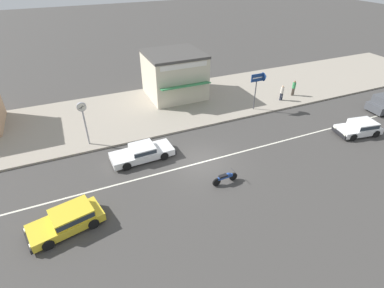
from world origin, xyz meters
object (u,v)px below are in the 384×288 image
Objects in this scene: sedan_white_1 at (143,152)px; arrow_signboard at (263,78)px; street_clock at (83,113)px; hatchback_white_2 at (360,127)px; pedestrian_near_clock at (294,87)px; shopfront_far_kios at (174,74)px; motorcycle_0 at (225,178)px; hatchback_yellow_3 at (68,219)px; pedestrian_mid_kerb at (282,92)px.

arrow_signboard is (12.28, 3.36, 2.53)m from sedan_white_1.
sedan_white_1 is at bearing -45.21° from street_clock.
street_clock reaches higher than hatchback_white_2.
pedestrian_near_clock reaches higher than sedan_white_1.
pedestrian_near_clock is (-0.04, 8.18, 0.47)m from hatchback_white_2.
pedestrian_near_clock is 12.20m from shopfront_far_kios.
motorcycle_0 is 16.00m from pedestrian_near_clock.
motorcycle_0 is at bearing -0.88° from hatchback_yellow_3.
street_clock reaches higher than sedan_white_1.
sedan_white_1 is at bearing 167.76° from hatchback_white_2.
shopfront_far_kios is (1.97, 14.22, 1.91)m from motorcycle_0.
sedan_white_1 is 7.14m from hatchback_yellow_3.
sedan_white_1 is at bearing 40.63° from hatchback_yellow_3.
hatchback_yellow_3 is 9.54m from motorcycle_0.
sedan_white_1 is at bearing 130.66° from motorcycle_0.
street_clock reaches higher than motorcycle_0.
pedestrian_mid_kerb is at bearing -164.96° from pedestrian_near_clock.
arrow_signboard is 2.21× the size of pedestrian_near_clock.
pedestrian_mid_kerb is (-1.86, -0.50, -0.02)m from pedestrian_near_clock.
hatchback_yellow_3 is 24.35m from pedestrian_near_clock.
hatchback_white_2 is 0.91× the size of hatchback_yellow_3.
motorcycle_0 is 0.30× the size of shopfront_far_kios.
sedan_white_1 is 6.33m from motorcycle_0.
hatchback_white_2 is 2.07× the size of motorcycle_0.
shopfront_far_kios is at bearing 135.57° from arrow_signboard.
shopfront_far_kios is at bearing 57.12° from sedan_white_1.
hatchback_yellow_3 is 2.28× the size of motorcycle_0.
hatchback_yellow_3 is 1.20× the size of arrow_signboard.
arrow_signboard is at bearing -167.32° from pedestrian_near_clock.
hatchback_yellow_3 is at bearing -157.44° from pedestrian_mid_kerb.
hatchback_yellow_3 is 18.27m from shopfront_far_kios.
motorcycle_0 is 0.53× the size of arrow_signboard.
sedan_white_1 is 12.98m from arrow_signboard.
hatchback_white_2 reaches higher than motorcycle_0.
hatchback_yellow_3 is at bearing 179.12° from motorcycle_0.
pedestrian_near_clock is (4.88, 1.10, -2.00)m from arrow_signboard.
pedestrian_mid_kerb is (-1.90, 7.68, 0.45)m from hatchback_white_2.
pedestrian_mid_kerb is (20.72, 8.61, 0.45)m from hatchback_yellow_3.
hatchback_white_2 is 17.30m from shopfront_far_kios.
motorcycle_0 is 1.17× the size of pedestrian_near_clock.
hatchback_white_2 and hatchback_yellow_3 have the same top height.
motorcycle_0 is at bearing -144.63° from pedestrian_near_clock.
hatchback_yellow_3 is at bearing -129.29° from shopfront_far_kios.
motorcycle_0 is at bearing -47.58° from street_clock.
pedestrian_near_clock is 1.93m from pedestrian_mid_kerb.
motorcycle_0 is 1.19× the size of pedestrian_mid_kerb.
pedestrian_near_clock is at bearing 12.68° from arrow_signboard.
street_clock is at bearing 160.99° from hatchback_white_2.
street_clock is (-3.31, 3.33, 2.22)m from sedan_white_1.
shopfront_far_kios is (-11.10, 13.15, 1.75)m from hatchback_white_2.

